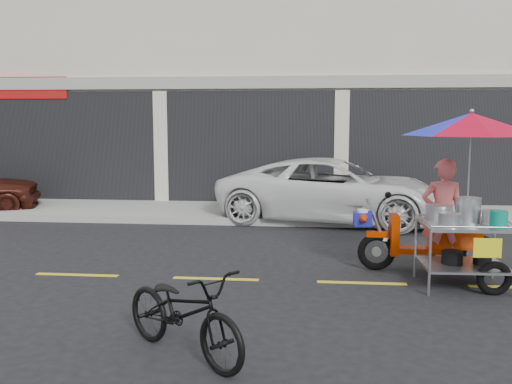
# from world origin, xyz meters

# --- Properties ---
(ground) EXTENTS (90.00, 90.00, 0.00)m
(ground) POSITION_xyz_m (0.00, 0.00, 0.00)
(ground) COLOR black
(sidewalk) EXTENTS (45.00, 3.00, 0.15)m
(sidewalk) POSITION_xyz_m (0.00, 5.50, 0.07)
(sidewalk) COLOR gray
(sidewalk) RESTS_ON ground
(shophouse_block) EXTENTS (36.00, 8.11, 10.40)m
(shophouse_block) POSITION_xyz_m (2.82, 10.59, 4.24)
(shophouse_block) COLOR beige
(shophouse_block) RESTS_ON ground
(centerline) EXTENTS (42.00, 0.10, 0.01)m
(centerline) POSITION_xyz_m (0.00, 0.00, 0.00)
(centerline) COLOR gold
(centerline) RESTS_ON ground
(white_pickup) EXTENTS (5.28, 3.18, 1.37)m
(white_pickup) POSITION_xyz_m (-0.22, 4.70, 0.69)
(white_pickup) COLOR silver
(white_pickup) RESTS_ON ground
(near_bicycle) EXTENTS (1.64, 1.49, 0.87)m
(near_bicycle) POSITION_xyz_m (-1.85, -2.61, 0.43)
(near_bicycle) COLOR black
(near_bicycle) RESTS_ON ground
(food_vendor_rig) EXTENTS (2.36, 1.84, 2.35)m
(food_vendor_rig) POSITION_xyz_m (1.27, 0.30, 1.47)
(food_vendor_rig) COLOR black
(food_vendor_rig) RESTS_ON ground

